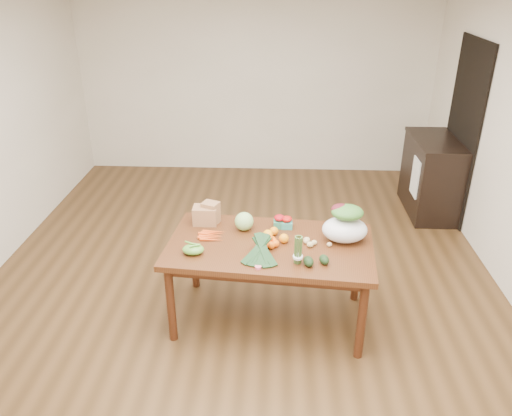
{
  "coord_description": "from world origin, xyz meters",
  "views": [
    {
      "loc": [
        0.33,
        -4.11,
        2.81
      ],
      "look_at": [
        0.14,
        0.0,
        0.79
      ],
      "focal_mm": 35.0,
      "sensor_mm": 36.0,
      "label": 1
    }
  ],
  "objects_px": {
    "cabbage": "(244,221)",
    "salad_bag": "(345,225)",
    "dining_table": "(269,282)",
    "asparagus_bundle": "(298,250)",
    "paper_bag": "(205,213)",
    "mandarin_cluster": "(269,240)",
    "kale_bunch": "(260,252)",
    "cabinet": "(431,176)"
  },
  "relations": [
    {
      "from": "paper_bag",
      "to": "asparagus_bundle",
      "type": "relative_size",
      "value": 1.1
    },
    {
      "from": "mandarin_cluster",
      "to": "asparagus_bundle",
      "type": "height_order",
      "value": "asparagus_bundle"
    },
    {
      "from": "cabinet",
      "to": "kale_bunch",
      "type": "bearing_deg",
      "value": -128.89
    },
    {
      "from": "cabbage",
      "to": "salad_bag",
      "type": "distance_m",
      "value": 0.85
    },
    {
      "from": "cabbage",
      "to": "kale_bunch",
      "type": "xyz_separation_m",
      "value": [
        0.15,
        -0.5,
        -0.0
      ]
    },
    {
      "from": "paper_bag",
      "to": "kale_bunch",
      "type": "distance_m",
      "value": 0.79
    },
    {
      "from": "mandarin_cluster",
      "to": "kale_bunch",
      "type": "distance_m",
      "value": 0.26
    },
    {
      "from": "cabbage",
      "to": "asparagus_bundle",
      "type": "bearing_deg",
      "value": -49.98
    },
    {
      "from": "dining_table",
      "to": "salad_bag",
      "type": "height_order",
      "value": "salad_bag"
    },
    {
      "from": "kale_bunch",
      "to": "salad_bag",
      "type": "distance_m",
      "value": 0.77
    },
    {
      "from": "mandarin_cluster",
      "to": "kale_bunch",
      "type": "bearing_deg",
      "value": -105.28
    },
    {
      "from": "mandarin_cluster",
      "to": "asparagus_bundle",
      "type": "bearing_deg",
      "value": -51.14
    },
    {
      "from": "mandarin_cluster",
      "to": "kale_bunch",
      "type": "height_order",
      "value": "kale_bunch"
    },
    {
      "from": "cabinet",
      "to": "cabbage",
      "type": "xyz_separation_m",
      "value": [
        -2.16,
        -1.99,
        0.36
      ]
    },
    {
      "from": "kale_bunch",
      "to": "salad_bag",
      "type": "bearing_deg",
      "value": 32.58
    },
    {
      "from": "asparagus_bundle",
      "to": "cabinet",
      "type": "bearing_deg",
      "value": 60.97
    },
    {
      "from": "kale_bunch",
      "to": "salad_bag",
      "type": "height_order",
      "value": "salad_bag"
    },
    {
      "from": "dining_table",
      "to": "cabbage",
      "type": "height_order",
      "value": "cabbage"
    },
    {
      "from": "kale_bunch",
      "to": "salad_bag",
      "type": "xyz_separation_m",
      "value": [
        0.68,
        0.35,
        0.06
      ]
    },
    {
      "from": "cabinet",
      "to": "mandarin_cluster",
      "type": "height_order",
      "value": "cabinet"
    },
    {
      "from": "dining_table",
      "to": "salad_bag",
      "type": "relative_size",
      "value": 4.49
    },
    {
      "from": "dining_table",
      "to": "cabbage",
      "type": "distance_m",
      "value": 0.56
    },
    {
      "from": "cabinet",
      "to": "mandarin_cluster",
      "type": "relative_size",
      "value": 5.67
    },
    {
      "from": "cabinet",
      "to": "cabbage",
      "type": "bearing_deg",
      "value": -137.4
    },
    {
      "from": "asparagus_bundle",
      "to": "paper_bag",
      "type": "bearing_deg",
      "value": 146.86
    },
    {
      "from": "dining_table",
      "to": "cabinet",
      "type": "height_order",
      "value": "cabinet"
    },
    {
      "from": "mandarin_cluster",
      "to": "asparagus_bundle",
      "type": "distance_m",
      "value": 0.36
    },
    {
      "from": "cabbage",
      "to": "salad_bag",
      "type": "relative_size",
      "value": 0.43
    },
    {
      "from": "cabinet",
      "to": "mandarin_cluster",
      "type": "bearing_deg",
      "value": -130.89
    },
    {
      "from": "dining_table",
      "to": "kale_bunch",
      "type": "bearing_deg",
      "value": -99.8
    },
    {
      "from": "cabbage",
      "to": "mandarin_cluster",
      "type": "height_order",
      "value": "cabbage"
    },
    {
      "from": "paper_bag",
      "to": "cabbage",
      "type": "height_order",
      "value": "paper_bag"
    },
    {
      "from": "cabbage",
      "to": "salad_bag",
      "type": "bearing_deg",
      "value": -10.27
    },
    {
      "from": "dining_table",
      "to": "mandarin_cluster",
      "type": "bearing_deg",
      "value": -98.12
    },
    {
      "from": "paper_bag",
      "to": "cabinet",
      "type": "bearing_deg",
      "value": 36.92
    },
    {
      "from": "paper_bag",
      "to": "salad_bag",
      "type": "xyz_separation_m",
      "value": [
        1.18,
        -0.25,
        0.05
      ]
    },
    {
      "from": "dining_table",
      "to": "asparagus_bundle",
      "type": "height_order",
      "value": "asparagus_bundle"
    },
    {
      "from": "cabinet",
      "to": "salad_bag",
      "type": "bearing_deg",
      "value": -121.8
    },
    {
      "from": "mandarin_cluster",
      "to": "dining_table",
      "type": "bearing_deg",
      "value": 76.56
    },
    {
      "from": "salad_bag",
      "to": "asparagus_bundle",
      "type": "bearing_deg",
      "value": -136.28
    },
    {
      "from": "kale_bunch",
      "to": "asparagus_bundle",
      "type": "distance_m",
      "value": 0.29
    },
    {
      "from": "cabbage",
      "to": "paper_bag",
      "type": "bearing_deg",
      "value": 163.79
    }
  ]
}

